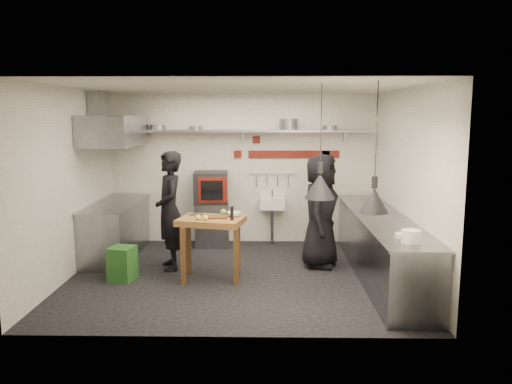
{
  "coord_description": "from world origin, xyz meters",
  "views": [
    {
      "loc": [
        0.41,
        -7.26,
        2.42
      ],
      "look_at": [
        0.27,
        0.3,
        1.24
      ],
      "focal_mm": 35.0,
      "sensor_mm": 36.0,
      "label": 1
    }
  ],
  "objects_px": {
    "oven_stand": "(212,224)",
    "chef_right": "(320,211)",
    "combi_oven": "(211,188)",
    "green_bin": "(122,263)",
    "chef_left": "(170,211)",
    "prep_table": "(211,248)"
  },
  "relations": [
    {
      "from": "combi_oven",
      "to": "chef_left",
      "type": "relative_size",
      "value": 0.33
    },
    {
      "from": "oven_stand",
      "to": "chef_right",
      "type": "height_order",
      "value": "chef_right"
    },
    {
      "from": "chef_left",
      "to": "chef_right",
      "type": "height_order",
      "value": "chef_left"
    },
    {
      "from": "green_bin",
      "to": "chef_left",
      "type": "relative_size",
      "value": 0.27
    },
    {
      "from": "combi_oven",
      "to": "chef_right",
      "type": "bearing_deg",
      "value": -37.88
    },
    {
      "from": "prep_table",
      "to": "chef_right",
      "type": "height_order",
      "value": "chef_right"
    },
    {
      "from": "chef_left",
      "to": "chef_right",
      "type": "distance_m",
      "value": 2.38
    },
    {
      "from": "prep_table",
      "to": "oven_stand",
      "type": "bearing_deg",
      "value": 108.15
    },
    {
      "from": "green_bin",
      "to": "chef_left",
      "type": "height_order",
      "value": "chef_left"
    },
    {
      "from": "combi_oven",
      "to": "prep_table",
      "type": "distance_m",
      "value": 2.01
    },
    {
      "from": "oven_stand",
      "to": "chef_right",
      "type": "distance_m",
      "value": 2.3
    },
    {
      "from": "combi_oven",
      "to": "green_bin",
      "type": "bearing_deg",
      "value": -123.28
    },
    {
      "from": "oven_stand",
      "to": "combi_oven",
      "type": "height_order",
      "value": "combi_oven"
    },
    {
      "from": "prep_table",
      "to": "chef_right",
      "type": "relative_size",
      "value": 0.51
    },
    {
      "from": "combi_oven",
      "to": "oven_stand",
      "type": "bearing_deg",
      "value": 16.0
    },
    {
      "from": "green_bin",
      "to": "chef_right",
      "type": "relative_size",
      "value": 0.28
    },
    {
      "from": "green_bin",
      "to": "chef_left",
      "type": "distance_m",
      "value": 1.08
    },
    {
      "from": "green_bin",
      "to": "combi_oven",
      "type": "bearing_deg",
      "value": 61.03
    },
    {
      "from": "prep_table",
      "to": "chef_right",
      "type": "distance_m",
      "value": 1.85
    },
    {
      "from": "chef_left",
      "to": "green_bin",
      "type": "bearing_deg",
      "value": -65.51
    },
    {
      "from": "chef_left",
      "to": "chef_right",
      "type": "xyz_separation_m",
      "value": [
        2.37,
        0.17,
        -0.03
      ]
    },
    {
      "from": "green_bin",
      "to": "chef_right",
      "type": "xyz_separation_m",
      "value": [
        2.98,
        0.75,
        0.65
      ]
    }
  ]
}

